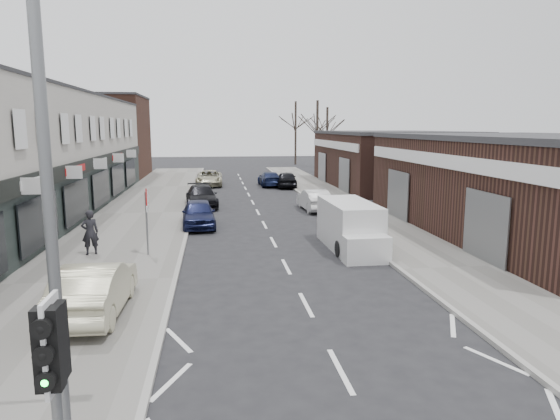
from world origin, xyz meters
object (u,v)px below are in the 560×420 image
object	(u,v)px
sedan_on_pavement	(95,288)
parked_car_right_a	(314,200)
parked_car_right_b	(286,179)
traffic_light	(53,366)
street_lamp	(60,163)
parked_car_left_b	(202,196)
parked_car_left_c	(209,178)
warning_sign	(147,202)
parked_car_right_c	(270,179)
parked_car_left_a	(199,214)
pedestrian	(90,232)
white_van	(350,227)

from	to	relation	value
sedan_on_pavement	parked_car_right_a	distance (m)	18.89
parked_car_right_a	parked_car_right_b	distance (m)	11.87
traffic_light	parked_car_right_a	world-z (taller)	traffic_light
street_lamp	parked_car_right_b	world-z (taller)	street_lamp
parked_car_left_b	parked_car_left_c	distance (m)	11.68
warning_sign	parked_car_right_c	world-z (taller)	warning_sign
parked_car_left_b	traffic_light	bearing A→B (deg)	-96.89
traffic_light	parked_car_left_a	xyz separation A→B (m)	(1.00, 19.94, -1.72)
parked_car_left_a	parked_car_right_b	size ratio (longest dim) A/B	1.01
traffic_light	parked_car_right_a	bearing A→B (deg)	71.94
warning_sign	pedestrian	bearing A→B (deg)	171.89
warning_sign	pedestrian	world-z (taller)	warning_sign
warning_sign	sedan_on_pavement	xyz separation A→B (m)	(-0.63, -6.24, -1.37)
white_van	street_lamp	bearing A→B (deg)	-121.01
white_van	parked_car_left_a	distance (m)	8.50
parked_car_left_b	parked_car_right_b	xyz separation A→B (m)	(6.90, 9.56, 0.01)
pedestrian	parked_car_right_a	xyz separation A→B (m)	(10.92, 9.89, -0.35)
street_lamp	parked_car_right_a	size ratio (longest dim) A/B	2.02
sedan_on_pavement	parked_car_right_b	distance (m)	29.80
parked_car_left_a	parked_car_left_b	bearing A→B (deg)	87.09
traffic_light	street_lamp	world-z (taller)	street_lamp
parked_car_left_c	parked_car_right_a	size ratio (longest dim) A/B	1.22
warning_sign	traffic_light	bearing A→B (deg)	-86.90
street_lamp	parked_car_right_a	bearing A→B (deg)	70.78
pedestrian	parked_car_left_a	xyz separation A→B (m)	(4.02, 5.60, -0.31)
traffic_light	parked_car_right_c	xyz separation A→B (m)	(6.60, 37.32, -1.79)
white_van	parked_car_left_a	size ratio (longest dim) A/B	1.25
sedan_on_pavement	parked_car_right_a	bearing A→B (deg)	-118.11
white_van	pedestrian	xyz separation A→B (m)	(-10.50, -0.10, 0.07)
street_lamp	warning_sign	distance (m)	13.04
parked_car_right_a	parked_car_right_b	size ratio (longest dim) A/B	0.98
traffic_light	sedan_on_pavement	size ratio (longest dim) A/B	0.72
parked_car_right_c	sedan_on_pavement	bearing A→B (deg)	73.28
parked_car_left_b	parked_car_right_a	xyz separation A→B (m)	(6.90, -2.30, -0.03)
warning_sign	parked_car_left_c	size ratio (longest dim) A/B	0.56
parked_car_left_c	parked_car_right_b	xyz separation A→B (m)	(6.50, -2.11, 0.02)
white_van	sedan_on_pavement	world-z (taller)	white_van
sedan_on_pavement	street_lamp	bearing A→B (deg)	102.22
sedan_on_pavement	pedestrian	world-z (taller)	pedestrian
pedestrian	parked_car_right_c	xyz separation A→B (m)	(9.62, 22.99, -0.38)
warning_sign	white_van	world-z (taller)	warning_sign
street_lamp	parked_car_left_a	xyz separation A→B (m)	(1.13, 18.73, -3.92)
sedan_on_pavement	pedestrian	xyz separation A→B (m)	(-1.64, 6.56, 0.18)
parked_car_right_c	pedestrian	bearing A→B (deg)	65.69
pedestrian	parked_car_left_a	size ratio (longest dim) A/B	0.43
street_lamp	parked_car_left_b	xyz separation A→B (m)	(1.13, 25.32, -3.94)
street_lamp	warning_sign	bearing A→B (deg)	92.84
pedestrian	parked_car_left_c	bearing A→B (deg)	-120.87
parked_car_right_a	parked_car_right_b	bearing A→B (deg)	-92.98
parked_car_left_a	parked_car_right_a	world-z (taller)	parked_car_left_a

